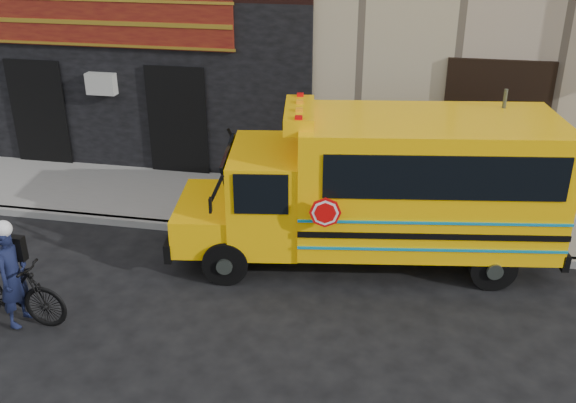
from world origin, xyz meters
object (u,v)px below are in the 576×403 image
(sign_pole, at_px, (496,163))
(cyclist, at_px, (13,279))
(school_bus, at_px, (387,185))
(bicycle, at_px, (10,292))

(sign_pole, height_order, cyclist, sign_pole)
(school_bus, xyz_separation_m, cyclist, (-5.46, -3.23, -0.68))
(sign_pole, xyz_separation_m, bicycle, (-7.53, -4.18, -1.14))
(sign_pole, distance_m, bicycle, 8.69)
(school_bus, height_order, sign_pole, sign_pole)
(sign_pole, relative_size, cyclist, 1.86)
(bicycle, bearing_deg, sign_pole, -60.57)
(sign_pole, xyz_separation_m, cyclist, (-7.40, -4.21, -0.88))
(cyclist, bearing_deg, school_bus, -58.06)
(bicycle, bearing_deg, cyclist, -101.98)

